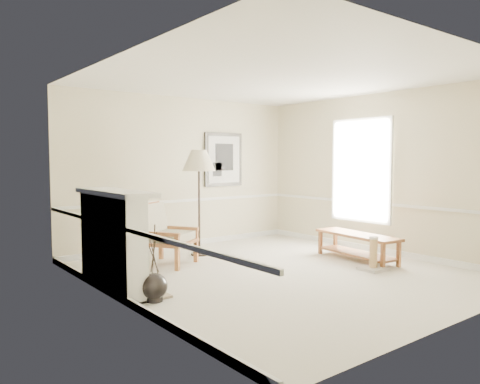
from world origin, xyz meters
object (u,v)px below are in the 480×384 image
floor_vase (154,287)px  scratching_post (373,260)px  armchair (162,231)px  floor_lamp (199,163)px  bench (357,242)px

floor_vase → scratching_post: bearing=-10.7°
floor_vase → armchair: size_ratio=0.87×
floor_lamp → bench: 3.05m
floor_vase → scratching_post: 3.47m
floor_vase → scratching_post: (3.41, -0.64, -0.01)m
scratching_post → floor_lamp: bearing=119.6°
armchair → floor_vase: bearing=-153.1°
floor_vase → bench: bearing=-0.3°
armchair → bench: 3.27m
bench → floor_vase: bearing=179.7°
floor_vase → floor_lamp: bearing=45.7°
floor_lamp → bench: size_ratio=1.15×
armchair → bench: armchair is taller
armchair → scratching_post: armchair is taller
floor_vase → scratching_post: size_ratio=1.80×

